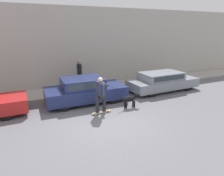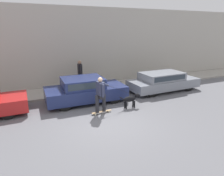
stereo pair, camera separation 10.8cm
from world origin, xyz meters
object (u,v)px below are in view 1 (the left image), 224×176
at_px(fire_hydrant, 120,86).
at_px(dog, 131,99).
at_px(skateboarder, 101,93).
at_px(parked_car_1, 85,90).
at_px(parked_car_2, 162,81).
at_px(pedestrian_with_bag, 79,73).

bearing_deg(fire_hydrant, dog, -104.26).
bearing_deg(skateboarder, dog, -0.18).
relative_size(parked_car_1, skateboarder, 1.75).
height_order(parked_car_1, skateboarder, skateboarder).
bearing_deg(dog, parked_car_1, 137.49).
height_order(parked_car_2, fire_hydrant, parked_car_2).
height_order(dog, pedestrian_with_bag, pedestrian_with_bag).
height_order(skateboarder, fire_hydrant, skateboarder).
xyz_separation_m(parked_car_2, dog, (-3.10, -1.64, -0.14)).
distance_m(parked_car_1, skateboarder, 1.76).
xyz_separation_m(parked_car_2, skateboarder, (-4.66, -1.72, 0.37)).
relative_size(dog, fire_hydrant, 1.62).
relative_size(parked_car_1, fire_hydrant, 6.08).
distance_m(skateboarder, fire_hydrant, 3.35).
height_order(parked_car_1, parked_car_2, parked_car_1).
relative_size(parked_car_2, fire_hydrant, 6.61).
bearing_deg(skateboarder, parked_car_1, 93.31).
relative_size(dog, skateboarder, 0.47).
distance_m(parked_car_2, dog, 3.51).
bearing_deg(fire_hydrant, pedestrian_with_bag, 145.96).
bearing_deg(pedestrian_with_bag, parked_car_1, 87.12).
bearing_deg(pedestrian_with_bag, dog, 116.52).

